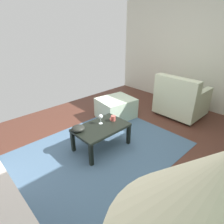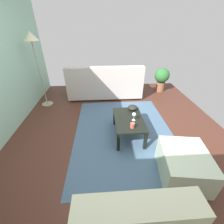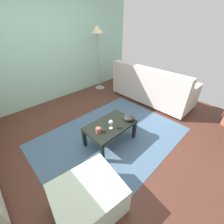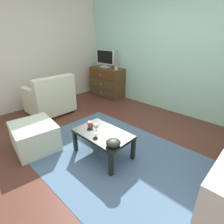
# 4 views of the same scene
# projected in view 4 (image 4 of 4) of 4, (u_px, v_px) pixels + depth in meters

# --- Properties ---
(ground_plane) EXTENTS (5.70, 4.55, 0.05)m
(ground_plane) POSITION_uv_depth(u_px,v_px,m) (110.00, 145.00, 2.94)
(ground_plane) COLOR #4F2B20
(wall_accent_rear) EXTENTS (5.70, 0.12, 2.65)m
(wall_accent_rear) POSITION_uv_depth(u_px,v_px,m) (177.00, 52.00, 3.73)
(wall_accent_rear) COLOR #9CCEB6
(wall_accent_rear) RESTS_ON ground_plane
(wall_plain_left) EXTENTS (0.12, 4.55, 2.65)m
(wall_plain_left) POSITION_uv_depth(u_px,v_px,m) (29.00, 50.00, 4.04)
(wall_plain_left) COLOR beige
(wall_plain_left) RESTS_ON ground_plane
(area_rug) EXTENTS (2.60, 1.90, 0.01)m
(area_rug) POSITION_uv_depth(u_px,v_px,m) (110.00, 154.00, 2.67)
(area_rug) COLOR #455F7B
(area_rug) RESTS_ON ground_plane
(dresser) EXTENTS (0.99, 0.49, 0.81)m
(dresser) POSITION_uv_depth(u_px,v_px,m) (107.00, 82.00, 5.05)
(dresser) COLOR #493419
(dresser) RESTS_ON ground_plane
(tv) EXTENTS (0.63, 0.18, 0.47)m
(tv) POSITION_uv_depth(u_px,v_px,m) (105.00, 58.00, 4.85)
(tv) COLOR silver
(tv) RESTS_ON dresser
(lava_lamp) EXTENTS (0.09, 0.09, 0.33)m
(lava_lamp) POSITION_uv_depth(u_px,v_px,m) (116.00, 64.00, 4.54)
(lava_lamp) COLOR #B7B7BC
(lava_lamp) RESTS_ON dresser
(coffee_table) EXTENTS (0.83, 0.52, 0.38)m
(coffee_table) POSITION_uv_depth(u_px,v_px,m) (103.00, 136.00, 2.55)
(coffee_table) COLOR black
(coffee_table) RESTS_ON ground_plane
(wine_glass) EXTENTS (0.07, 0.07, 0.16)m
(wine_glass) POSITION_uv_depth(u_px,v_px,m) (96.00, 126.00, 2.46)
(wine_glass) COLOR silver
(wine_glass) RESTS_ON coffee_table
(mug) EXTENTS (0.11, 0.08, 0.08)m
(mug) POSITION_uv_depth(u_px,v_px,m) (90.00, 124.00, 2.67)
(mug) COLOR #BD544B
(mug) RESTS_ON coffee_table
(bowl_decorative) EXTENTS (0.19, 0.19, 0.09)m
(bowl_decorative) POSITION_uv_depth(u_px,v_px,m) (113.00, 143.00, 2.22)
(bowl_decorative) COLOR black
(bowl_decorative) RESTS_ON coffee_table
(armchair) EXTENTS (0.80, 0.89, 0.87)m
(armchair) POSITION_uv_depth(u_px,v_px,m) (50.00, 98.00, 3.94)
(armchair) COLOR #332319
(armchair) RESTS_ON ground_plane
(ottoman) EXTENTS (0.78, 0.69, 0.41)m
(ottoman) POSITION_uv_depth(u_px,v_px,m) (35.00, 136.00, 2.77)
(ottoman) COLOR beige
(ottoman) RESTS_ON ground_plane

